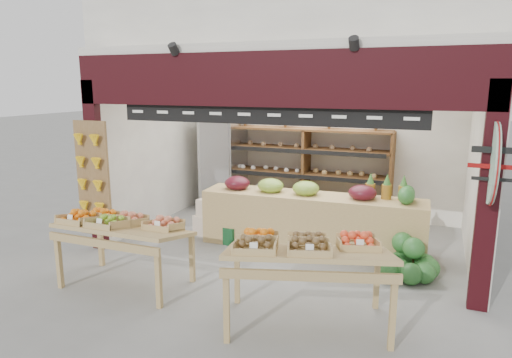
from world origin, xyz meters
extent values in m
plane|color=slate|center=(0.00, 0.00, 0.00)|extent=(60.00, 60.00, 0.00)
cube|color=white|center=(0.00, 2.29, 1.50)|extent=(5.76, 0.18, 3.00)
cube|color=white|center=(-2.79, 0.60, 1.50)|extent=(0.18, 3.38, 3.00)
cube|color=white|center=(2.79, 0.60, 1.50)|extent=(0.18, 3.38, 3.00)
cube|color=white|center=(0.00, 0.60, 3.06)|extent=(5.76, 3.38, 0.12)
cube|color=black|center=(0.00, -1.05, 2.65)|extent=(5.70, 0.14, 0.70)
cube|color=black|center=(-2.75, -1.05, 1.32)|extent=(0.22, 0.14, 2.65)
cube|color=black|center=(2.75, -1.05, 1.32)|extent=(0.22, 0.14, 2.65)
cube|color=black|center=(0.00, -1.02, 2.20)|extent=(4.20, 0.05, 0.26)
cylinder|color=white|center=(0.10, -0.95, 2.45)|extent=(0.34, 0.05, 0.34)
cube|color=olive|center=(-2.73, -1.14, 1.15)|extent=(0.60, 0.04, 1.80)
cylinder|color=#ACD9C0|center=(2.75, -1.14, 1.75)|extent=(0.04, 0.90, 0.90)
cylinder|color=maroon|center=(2.75, -1.16, 1.75)|extent=(0.01, 0.92, 0.92)
cube|color=brown|center=(-1.81, 1.93, 0.87)|extent=(0.05, 0.54, 1.73)
cube|color=brown|center=(-0.19, 1.93, 0.87)|extent=(0.05, 0.54, 1.73)
cube|color=brown|center=(1.43, 1.93, 0.87)|extent=(0.05, 0.54, 1.73)
cube|color=brown|center=(-0.19, 1.93, 0.38)|extent=(3.25, 0.54, 0.04)
cube|color=brown|center=(-0.19, 1.93, 0.87)|extent=(3.25, 0.54, 0.04)
cube|color=brown|center=(-0.19, 1.93, 1.35)|extent=(3.25, 0.54, 0.04)
cube|color=brown|center=(-0.19, 1.93, 1.73)|extent=(3.25, 0.54, 0.04)
cone|color=brown|center=(-1.49, 1.93, 1.87)|extent=(0.32, 0.32, 0.28)
cone|color=brown|center=(-0.62, 1.93, 1.87)|extent=(0.32, 0.32, 0.28)
cone|color=brown|center=(0.24, 1.93, 1.87)|extent=(0.32, 0.32, 0.28)
cone|color=brown|center=(1.11, 1.93, 1.87)|extent=(0.32, 0.32, 0.28)
cube|color=#ACAFB3|center=(-1.94, 1.82, 0.98)|extent=(0.80, 0.80, 1.97)
cube|color=silver|center=(-1.45, 0.15, 0.17)|extent=(0.47, 0.39, 0.35)
cube|color=silver|center=(-1.40, 0.15, 0.49)|extent=(0.42, 0.37, 0.29)
cube|color=#124521|center=(-0.94, -0.07, 0.15)|extent=(0.44, 0.37, 0.29)
cube|color=silver|center=(-0.85, 0.32, 0.14)|extent=(0.40, 0.34, 0.27)
cube|color=tan|center=(0.40, 0.19, 0.44)|extent=(3.53, 0.82, 0.88)
ellipsoid|color=#59141E|center=(-0.86, 0.14, 0.98)|extent=(0.43, 0.39, 0.23)
ellipsoid|color=#8CB23F|center=(-0.28, 0.16, 0.98)|extent=(0.43, 0.39, 0.23)
ellipsoid|color=#8CB23F|center=(0.30, 0.18, 0.98)|extent=(0.43, 0.39, 0.23)
ellipsoid|color=#59141E|center=(1.18, 0.22, 0.98)|extent=(0.43, 0.39, 0.23)
cylinder|color=olive|center=(1.27, 0.37, 0.99)|extent=(0.15, 0.15, 0.22)
cylinder|color=olive|center=(1.51, 0.38, 0.99)|extent=(0.15, 0.15, 0.22)
cylinder|color=olive|center=(1.76, 0.39, 0.99)|extent=(0.15, 0.15, 0.22)
cube|color=tan|center=(-1.47, -2.04, 0.76)|extent=(1.62, 0.91, 0.24)
cube|color=tan|center=(-2.22, -2.44, 0.33)|extent=(0.06, 0.06, 0.66)
cube|color=tan|center=(-0.72, -2.43, 0.33)|extent=(0.06, 0.06, 0.66)
cube|color=tan|center=(-2.23, -1.65, 0.33)|extent=(0.06, 0.06, 0.66)
cube|color=tan|center=(-0.73, -1.64, 0.33)|extent=(0.06, 0.06, 0.66)
cube|color=tan|center=(0.98, -2.14, 0.83)|extent=(1.97, 1.45, 0.25)
cube|color=tan|center=(0.33, -2.80, 0.36)|extent=(0.07, 0.07, 0.73)
cube|color=tan|center=(1.90, -2.31, 0.36)|extent=(0.07, 0.07, 0.73)
cube|color=tan|center=(0.07, -1.96, 0.36)|extent=(0.07, 0.07, 0.73)
cube|color=tan|center=(1.64, -1.48, 0.36)|extent=(0.07, 0.07, 0.73)
sphere|color=#18491E|center=(1.83, -0.55, 0.15)|extent=(0.30, 0.30, 0.30)
sphere|color=#18491E|center=(2.14, -0.55, 0.15)|extent=(0.30, 0.30, 0.30)
sphere|color=#18491E|center=(1.83, -0.24, 0.15)|extent=(0.30, 0.30, 0.30)
sphere|color=#18491E|center=(2.14, -0.24, 0.15)|extent=(0.30, 0.30, 0.30)
sphere|color=#18491E|center=(1.99, -0.40, 0.41)|extent=(0.30, 0.30, 0.30)
sphere|color=#18491E|center=(1.99, -0.66, 0.15)|extent=(0.30, 0.30, 0.30)
sphere|color=#18491E|center=(1.72, -0.40, 0.15)|extent=(0.30, 0.30, 0.30)
sphere|color=#18491E|center=(1.83, -0.22, 0.41)|extent=(0.30, 0.30, 0.30)
sphere|color=#18491E|center=(2.20, -0.36, 0.15)|extent=(0.30, 0.30, 0.30)
sphere|color=#18491E|center=(1.70, -0.64, 0.15)|extent=(0.30, 0.30, 0.30)
camera|label=1|loc=(2.18, -6.61, 2.60)|focal=32.00mm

